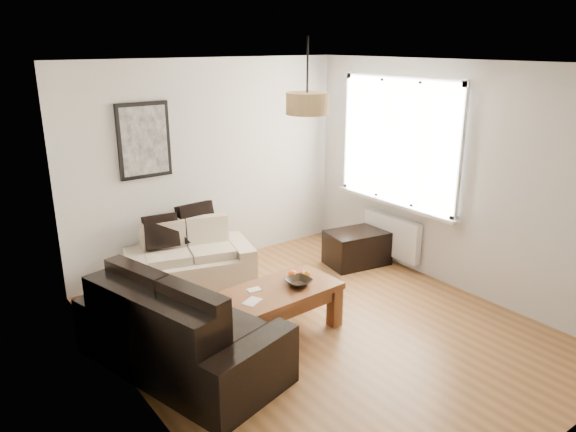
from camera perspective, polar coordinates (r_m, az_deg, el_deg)
floor at (r=5.63m, az=3.71°, el=-11.76°), size 4.50×4.50×0.00m
ceiling at (r=4.90m, az=4.34°, el=15.71°), size 3.80×4.50×0.00m
wall_back at (r=6.92m, az=-8.18°, el=5.35°), size 3.80×0.04×2.60m
wall_front at (r=3.81m, az=26.62°, el=-7.04°), size 3.80×0.04×2.60m
wall_left at (r=4.20m, az=-16.21°, el=-3.52°), size 0.04×4.50×2.60m
wall_right at (r=6.47m, az=16.96°, el=3.87°), size 0.04×4.50×2.60m
window_bay at (r=6.88m, az=11.65°, el=7.63°), size 0.14×1.90×1.60m
radiator at (r=7.16m, az=10.83°, el=-2.04°), size 0.10×0.90×0.52m
poster at (r=6.47m, az=-14.88°, el=7.67°), size 0.62×0.04×0.87m
pendant_shade at (r=5.16m, az=2.02°, el=11.73°), size 0.40×0.40×0.20m
loveseat_cream at (r=6.54m, az=-10.36°, el=-4.12°), size 1.61×1.15×0.72m
sofa_leather at (r=4.95m, az=-11.21°, el=-11.11°), size 1.39×2.09×0.83m
coffee_table at (r=5.46m, az=-0.84°, el=-9.84°), size 1.21×0.70×0.48m
ottoman at (r=7.12m, az=7.28°, el=-3.31°), size 0.86×0.63×0.45m
cushion_left at (r=6.49m, az=-13.20°, el=-1.59°), size 0.41×0.18×0.39m
cushion_right at (r=6.66m, az=-9.60°, el=-0.59°), size 0.46×0.16×0.45m
fruit_bowl at (r=5.41m, az=1.13°, el=-6.93°), size 0.28×0.28×0.06m
orange_a at (r=5.56m, az=1.53°, el=-6.14°), size 0.07×0.07×0.07m
orange_b at (r=5.56m, az=1.97°, el=-6.11°), size 0.09×0.09×0.07m
orange_c at (r=5.54m, az=0.47°, el=-6.20°), size 0.10×0.10×0.10m
papers at (r=5.10m, az=-3.77°, el=-8.94°), size 0.21×0.19×0.01m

